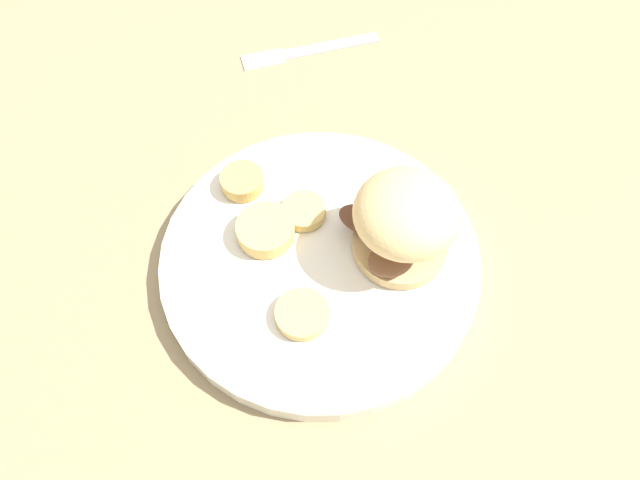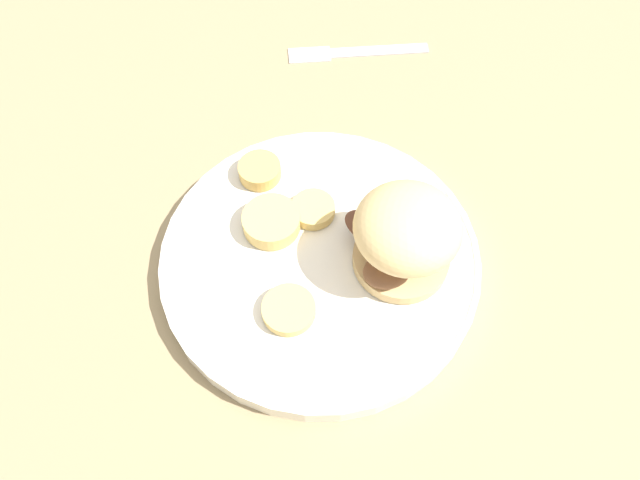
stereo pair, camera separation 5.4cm
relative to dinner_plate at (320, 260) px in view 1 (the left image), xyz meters
name	(u,v)px [view 1 (the left image)]	position (x,y,z in m)	size (l,w,h in m)	color
ground_plane	(320,266)	(0.00, 0.00, -0.01)	(4.00, 4.00, 0.00)	#937F5B
dinner_plate	(320,260)	(0.00, 0.00, 0.00)	(0.29, 0.29, 0.02)	white
sandwich	(404,222)	(0.07, 0.01, 0.05)	(0.11, 0.10, 0.08)	tan
potato_round_0	(302,314)	(-0.01, -0.06, 0.01)	(0.05, 0.05, 0.01)	#DBB766
potato_round_1	(242,181)	(-0.08, 0.07, 0.02)	(0.04, 0.04, 0.01)	tan
potato_round_2	(265,230)	(-0.05, 0.02, 0.02)	(0.05, 0.05, 0.02)	#DBB766
potato_round_3	(304,211)	(-0.02, 0.04, 0.01)	(0.04, 0.04, 0.01)	#DBB766
fork	(308,50)	(-0.04, 0.28, -0.01)	(0.16, 0.08, 0.00)	silver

